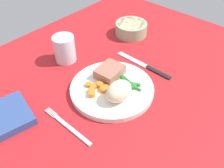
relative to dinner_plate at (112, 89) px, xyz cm
name	(u,v)px	position (x,y,z in cm)	size (l,w,h in cm)	color
dining_table	(105,96)	(-2.18, 0.59, -1.80)	(120.00, 90.00, 2.00)	red
dinner_plate	(112,89)	(0.00, 0.00, 0.00)	(23.95, 23.95, 1.60)	white
meat_portion	(110,72)	(3.23, 3.77, 2.22)	(7.93, 6.35, 2.84)	#A86B56
mashed_potatoes	(119,91)	(-2.16, -4.31, 3.39)	(7.95, 5.80, 5.19)	beige
carrot_slices	(97,88)	(-3.62, 2.25, 1.35)	(6.49, 6.73, 1.27)	orange
green_beans	(127,83)	(3.85, -2.40, 1.17)	(4.62, 9.85, 0.85)	#2D8C38
fork	(68,126)	(-17.00, -0.26, -0.60)	(1.44, 16.60, 0.40)	silver
knife	(144,66)	(15.55, -0.29, -0.60)	(1.70, 20.50, 0.64)	black
water_glass	(65,50)	(1.09, 21.52, 2.92)	(6.98, 6.98, 8.62)	silver
salad_bowl	(131,28)	(28.46, 15.47, 1.78)	(11.88, 11.88, 4.58)	#99B28C
napkin	(8,115)	(-25.23, 13.11, 0.27)	(10.72, 12.30, 2.14)	#334C8C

